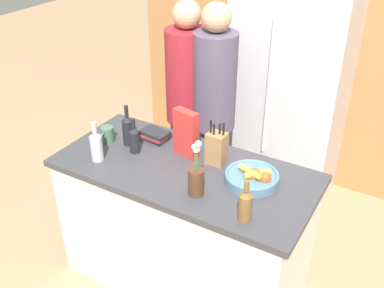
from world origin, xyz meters
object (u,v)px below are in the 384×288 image
(bottle_oil, at_px, (135,139))
(bottle_vinegar, at_px, (245,204))
(refrigerator, at_px, (289,89))
(fruit_bowl, at_px, (252,177))
(flower_vase, at_px, (196,178))
(bottle_wine, at_px, (96,145))
(book_stack, at_px, (155,135))
(bottle_water, at_px, (128,129))
(person_in_blue, at_px, (214,107))
(cereal_box, at_px, (186,133))
(coffee_mug, at_px, (107,134))
(knife_block, at_px, (216,148))
(person_at_sink, at_px, (187,101))

(bottle_oil, height_order, bottle_vinegar, bottle_oil)
(refrigerator, bearing_deg, fruit_bowl, -79.39)
(fruit_bowl, height_order, flower_vase, flower_vase)
(bottle_vinegar, relative_size, bottle_wine, 0.89)
(book_stack, xyz_separation_m, bottle_oil, (-0.02, -0.20, 0.06))
(bottle_water, distance_m, person_in_blue, 0.71)
(flower_vase, xyz_separation_m, bottle_wine, (-0.71, -0.00, -0.00))
(cereal_box, distance_m, bottle_water, 0.41)
(bottle_wine, bearing_deg, refrigerator, 65.64)
(book_stack, bearing_deg, refrigerator, 65.12)
(fruit_bowl, height_order, coffee_mug, same)
(book_stack, bearing_deg, cereal_box, -12.91)
(knife_block, xyz_separation_m, person_at_sink, (-0.54, 0.56, -0.04))
(fruit_bowl, distance_m, flower_vase, 0.35)
(bottle_vinegar, bearing_deg, person_in_blue, 125.66)
(bottle_oil, bearing_deg, bottle_water, 150.37)
(coffee_mug, distance_m, bottle_oil, 0.25)
(coffee_mug, bearing_deg, refrigerator, 59.16)
(bottle_water, relative_size, person_in_blue, 0.16)
(bottle_vinegar, bearing_deg, flower_vase, 169.57)
(person_in_blue, bearing_deg, refrigerator, 35.92)
(coffee_mug, distance_m, book_stack, 0.32)
(knife_block, bearing_deg, coffee_mug, -170.25)
(coffee_mug, relative_size, person_at_sink, 0.07)
(fruit_bowl, height_order, book_stack, fruit_bowl)
(knife_block, distance_m, bottle_oil, 0.53)
(bottle_water, height_order, person_in_blue, person_in_blue)
(coffee_mug, relative_size, bottle_wine, 0.47)
(bottle_vinegar, bearing_deg, cereal_box, 146.46)
(refrigerator, relative_size, person_in_blue, 1.12)
(refrigerator, relative_size, fruit_bowl, 6.23)
(cereal_box, bearing_deg, person_at_sink, 120.18)
(bottle_vinegar, height_order, bottle_wine, bottle_wine)
(book_stack, distance_m, bottle_water, 0.20)
(book_stack, distance_m, person_in_blue, 0.53)
(bottle_vinegar, bearing_deg, person_at_sink, 133.66)
(bottle_oil, bearing_deg, bottle_vinegar, -16.08)
(book_stack, height_order, bottle_wine, bottle_wine)
(coffee_mug, xyz_separation_m, bottle_vinegar, (1.13, -0.27, 0.04))
(bottle_wine, bearing_deg, flower_vase, 0.17)
(cereal_box, xyz_separation_m, person_in_blue, (-0.10, 0.56, -0.08))
(bottle_vinegar, bearing_deg, knife_block, 133.20)
(fruit_bowl, relative_size, cereal_box, 1.02)
(cereal_box, height_order, bottle_vinegar, cereal_box)
(bottle_vinegar, height_order, person_in_blue, person_in_blue)
(coffee_mug, bearing_deg, book_stack, 34.79)
(knife_block, xyz_separation_m, coffee_mug, (-0.75, -0.13, -0.05))
(refrigerator, relative_size, flower_vase, 5.70)
(bottle_oil, xyz_separation_m, person_in_blue, (0.20, 0.70, -0.02))
(bottle_wine, relative_size, bottle_water, 0.95)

